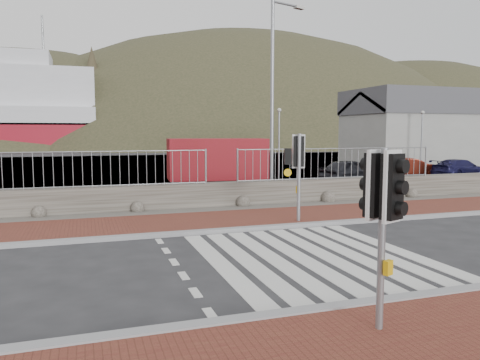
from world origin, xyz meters
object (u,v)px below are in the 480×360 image
object	(u,v)px
streetlight	(275,89)
car_b	(413,167)
traffic_signal_far	(298,159)
shipping_container	(217,159)
car_c	(460,168)
traffic_signal_near	(383,202)
car_a	(350,171)

from	to	relation	value
streetlight	car_b	size ratio (longest dim) A/B	2.25
traffic_signal_far	car_b	bearing A→B (deg)	-122.63
shipping_container	car_c	world-z (taller)	shipping_container
traffic_signal_near	streetlight	size ratio (longest dim) A/B	0.32
shipping_container	car_c	size ratio (longest dim) A/B	1.46
streetlight	car_a	bearing A→B (deg)	20.19
car_a	car_c	size ratio (longest dim) A/B	0.96
car_a	car_b	world-z (taller)	car_a
traffic_signal_far	car_b	xyz separation A→B (m)	(13.29, 11.39, -1.38)
shipping_container	car_b	bearing A→B (deg)	-5.43
shipping_container	car_a	world-z (taller)	shipping_container
traffic_signal_far	car_b	world-z (taller)	traffic_signal_far
car_b	shipping_container	bearing A→B (deg)	98.67
shipping_container	traffic_signal_near	bearing A→B (deg)	-94.19
traffic_signal_far	car_a	size ratio (longest dim) A/B	0.72
traffic_signal_far	car_b	distance (m)	17.56
traffic_signal_far	car_a	distance (m)	12.52
streetlight	car_c	world-z (taller)	streetlight
car_a	car_b	bearing A→B (deg)	-90.79
streetlight	car_c	bearing A→B (deg)	2.58
traffic_signal_near	car_a	bearing A→B (deg)	37.37
car_a	car_b	distance (m)	5.75
shipping_container	car_b	world-z (taller)	shipping_container
traffic_signal_far	car_c	distance (m)	18.34
streetlight	traffic_signal_far	bearing A→B (deg)	-121.62
streetlight	car_b	bearing A→B (deg)	11.80
traffic_signal_near	streetlight	world-z (taller)	streetlight
traffic_signal_near	car_b	world-z (taller)	traffic_signal_near
traffic_signal_far	car_a	bearing A→B (deg)	-111.96
traffic_signal_near	streetlight	xyz separation A→B (m)	(3.46, 12.03, 2.59)
car_b	car_a	bearing A→B (deg)	126.71
traffic_signal_near	car_c	xyz separation A→B (m)	(17.73, 17.23, -1.26)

